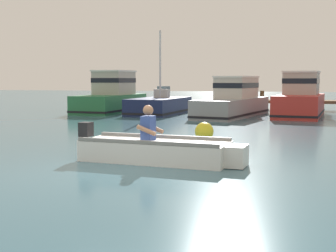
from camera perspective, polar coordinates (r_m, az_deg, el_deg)
The scene contains 7 objects.
ground_plane at distance 8.72m, azimuth -6.41°, elevation -5.58°, with size 120.00×120.00×0.00m, color #386070.
rowboat_with_person at distance 9.57m, azimuth -1.27°, elevation -3.01°, with size 3.73×1.43×1.19m.
moored_boat_green at distance 24.67m, azimuth -7.07°, elevation 3.67°, with size 2.51×5.52×2.23m.
moored_boat_navy at distance 23.00m, azimuth -1.07°, elevation 2.51°, with size 2.49×4.77×4.18m.
moored_boat_grey at distance 21.93m, azimuth 8.23°, elevation 3.10°, with size 3.21×6.46×1.90m.
moored_boat_red at distance 22.54m, azimuth 16.23°, elevation 3.23°, with size 2.68×5.66×2.13m.
mooring_buoy at distance 12.86m, azimuth 4.56°, elevation -0.69°, with size 0.53×0.53×0.53m, color yellow.
Camera 1 is at (3.00, -8.00, 1.72)m, focal length 48.70 mm.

